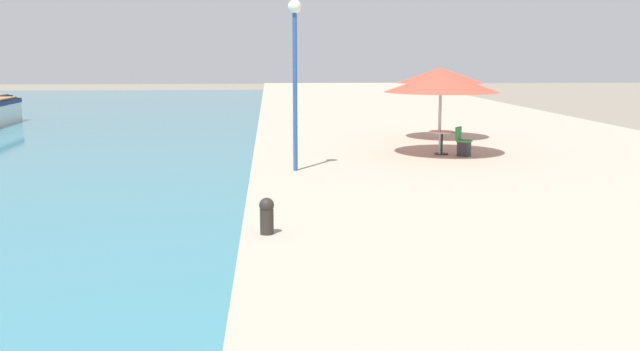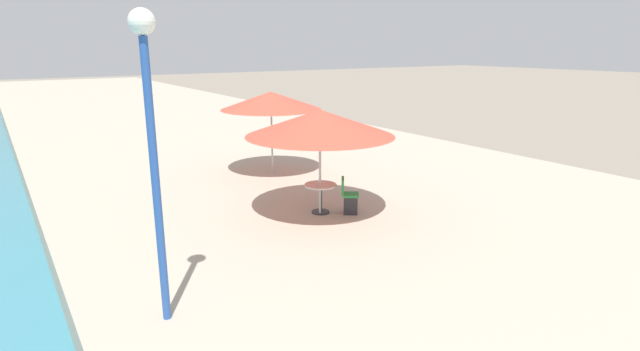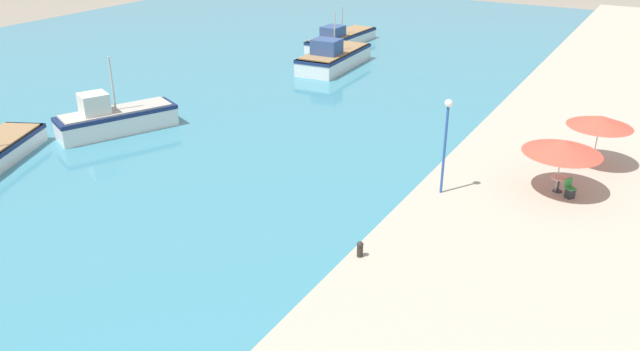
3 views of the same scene
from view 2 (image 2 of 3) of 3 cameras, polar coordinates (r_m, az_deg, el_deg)
quay_promenade at (r=25.63m, az=-13.42°, el=4.23°), size 16.00×90.00×0.78m
cafe_umbrella_pink at (r=11.89m, az=-0.00°, el=6.04°), size 3.58×3.58×2.61m
cafe_umbrella_white at (r=16.08m, az=-5.62°, el=8.52°), size 3.22×3.22×2.66m
cafe_table at (r=12.40m, az=0.06°, el=-1.94°), size 0.80×0.80×0.74m
cafe_chair_left at (r=12.45m, az=3.39°, el=-2.89°), size 0.58×0.58×0.91m
lamppost at (r=7.34m, az=-18.85°, el=6.19°), size 0.36×0.36×4.56m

